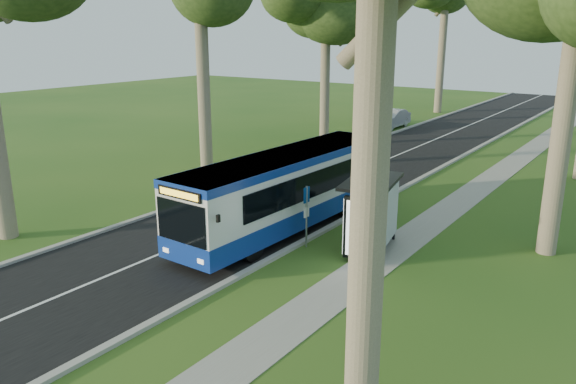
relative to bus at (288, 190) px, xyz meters
name	(u,v)px	position (x,y,z in m)	size (l,w,h in m)	color
ground	(273,259)	(1.45, -2.93, -1.54)	(120.00, 120.00, 0.00)	#2A541A
road	(334,182)	(-2.05, 7.07, -1.53)	(7.00, 100.00, 0.02)	black
kerb_east	(396,191)	(1.45, 7.07, -1.48)	(0.25, 100.00, 0.12)	#9E9B93
kerb_west	(279,171)	(-5.55, 7.07, -1.48)	(0.25, 100.00, 0.12)	#9E9B93
centre_line	(334,181)	(-2.05, 7.07, -1.52)	(0.12, 100.00, 0.01)	white
footpath	(458,203)	(4.45, 7.07, -1.53)	(1.50, 100.00, 0.02)	gray
bus	(288,190)	(0.00, 0.00, 0.00)	(2.65, 11.29, 2.98)	white
bus_stop_sign	(306,209)	(1.75, -1.34, -0.10)	(0.08, 0.32, 2.28)	gray
bus_shelter	(369,204)	(3.83, -0.62, 0.26)	(2.18, 3.24, 2.56)	black
litter_bin	(373,216)	(2.78, 1.93, -1.08)	(0.53, 0.53, 0.92)	black
car_white	(373,120)	(-7.47, 22.25, -0.70)	(1.99, 4.95, 1.69)	silver
car_silver	(391,119)	(-6.86, 24.13, -0.80)	(1.57, 4.50, 1.48)	#AAADB2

